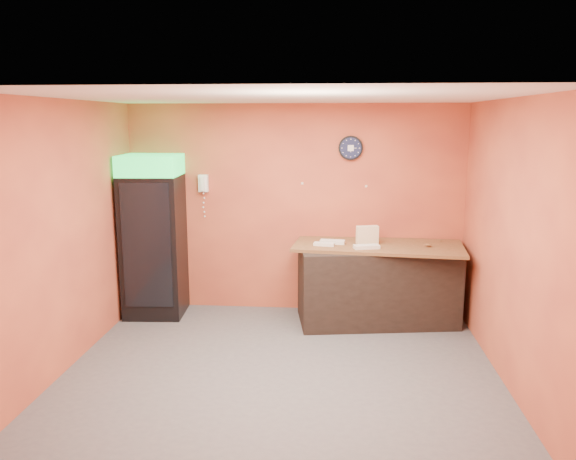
# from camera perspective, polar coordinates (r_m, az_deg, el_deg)

# --- Properties ---
(floor) EXTENTS (4.50, 4.50, 0.00)m
(floor) POSITION_cam_1_polar(r_m,az_deg,el_deg) (6.08, -0.71, -14.04)
(floor) COLOR #47474C
(floor) RESTS_ON ground
(back_wall) EXTENTS (4.50, 0.02, 2.80)m
(back_wall) POSITION_cam_1_polar(r_m,az_deg,el_deg) (7.59, 0.69, 2.15)
(back_wall) COLOR #CC5E39
(back_wall) RESTS_ON floor
(left_wall) EXTENTS (0.02, 4.00, 2.80)m
(left_wall) POSITION_cam_1_polar(r_m,az_deg,el_deg) (6.25, -21.73, -0.60)
(left_wall) COLOR #CC5E39
(left_wall) RESTS_ON floor
(right_wall) EXTENTS (0.02, 4.00, 2.80)m
(right_wall) POSITION_cam_1_polar(r_m,az_deg,el_deg) (5.86, 21.72, -1.34)
(right_wall) COLOR #CC5E39
(right_wall) RESTS_ON floor
(ceiling) EXTENTS (4.50, 4.00, 0.02)m
(ceiling) POSITION_cam_1_polar(r_m,az_deg,el_deg) (5.51, -0.78, 13.36)
(ceiling) COLOR white
(ceiling) RESTS_ON back_wall
(beverage_cooler) EXTENTS (0.79, 0.80, 2.14)m
(beverage_cooler) POSITION_cam_1_polar(r_m,az_deg,el_deg) (7.63, -13.56, -0.82)
(beverage_cooler) COLOR black
(beverage_cooler) RESTS_ON floor
(prep_counter) EXTENTS (2.09, 1.16, 0.99)m
(prep_counter) POSITION_cam_1_polar(r_m,az_deg,el_deg) (7.37, 9.02, -5.50)
(prep_counter) COLOR black
(prep_counter) RESTS_ON floor
(wall_clock) EXTENTS (0.32, 0.06, 0.32)m
(wall_clock) POSITION_cam_1_polar(r_m,az_deg,el_deg) (7.46, 6.38, 8.28)
(wall_clock) COLOR black
(wall_clock) RESTS_ON back_wall
(wall_phone) EXTENTS (0.13, 0.11, 0.23)m
(wall_phone) POSITION_cam_1_polar(r_m,az_deg,el_deg) (7.68, -8.60, 4.72)
(wall_phone) COLOR white
(wall_phone) RESTS_ON back_wall
(butcher_paper) EXTENTS (2.20, 1.16, 0.04)m
(butcher_paper) POSITION_cam_1_polar(r_m,az_deg,el_deg) (7.24, 9.15, -1.60)
(butcher_paper) COLOR brown
(butcher_paper) RESTS_ON prep_counter
(sub_roll_stack) EXTENTS (0.29, 0.17, 0.23)m
(sub_roll_stack) POSITION_cam_1_polar(r_m,az_deg,el_deg) (7.20, 8.06, -0.51)
(sub_roll_stack) COLOR beige
(sub_roll_stack) RESTS_ON butcher_paper
(wrapped_sandwich_left) EXTENTS (0.27, 0.15, 0.04)m
(wrapped_sandwich_left) POSITION_cam_1_polar(r_m,az_deg,el_deg) (7.08, 3.70, -1.44)
(wrapped_sandwich_left) COLOR silver
(wrapped_sandwich_left) RESTS_ON butcher_paper
(wrapped_sandwich_mid) EXTENTS (0.33, 0.20, 0.04)m
(wrapped_sandwich_mid) POSITION_cam_1_polar(r_m,az_deg,el_deg) (6.97, 7.98, -1.69)
(wrapped_sandwich_mid) COLOR silver
(wrapped_sandwich_mid) RESTS_ON butcher_paper
(wrapped_sandwich_right) EXTENTS (0.33, 0.16, 0.04)m
(wrapped_sandwich_right) POSITION_cam_1_polar(r_m,az_deg,el_deg) (7.20, 4.54, -1.20)
(wrapped_sandwich_right) COLOR silver
(wrapped_sandwich_right) RESTS_ON butcher_paper
(kitchen_tool) EXTENTS (0.07, 0.07, 0.07)m
(kitchen_tool) POSITION_cam_1_polar(r_m,az_deg,el_deg) (7.39, 8.28, -0.87)
(kitchen_tool) COLOR silver
(kitchen_tool) RESTS_ON butcher_paper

